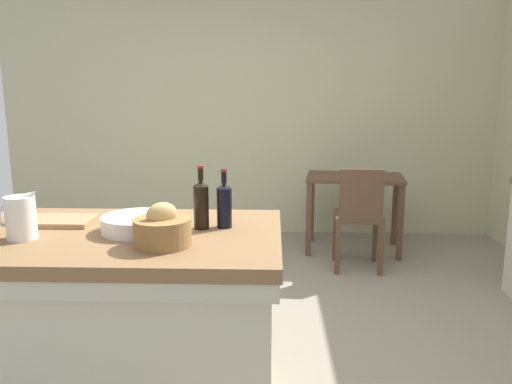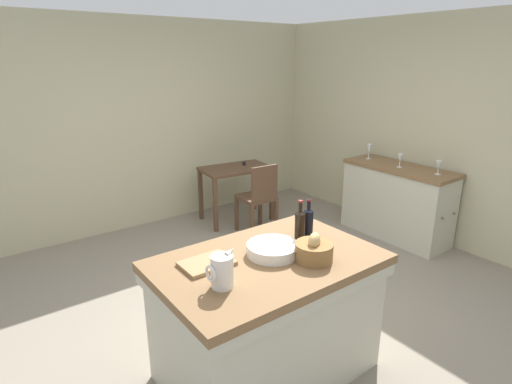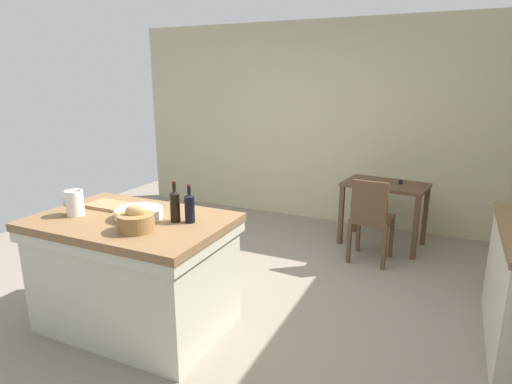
% 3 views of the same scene
% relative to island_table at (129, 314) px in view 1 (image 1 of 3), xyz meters
% --- Properties ---
extents(ground_plane, '(6.76, 6.76, 0.00)m').
position_rel_island_table_xyz_m(ground_plane, '(0.47, 0.60, -0.48)').
color(ground_plane, gray).
extents(wall_back, '(5.32, 0.12, 2.60)m').
position_rel_island_table_xyz_m(wall_back, '(0.47, 3.20, 0.82)').
color(wall_back, '#B7B28E').
rests_on(wall_back, ground).
extents(island_table, '(1.45, 0.95, 0.89)m').
position_rel_island_table_xyz_m(island_table, '(0.00, 0.00, 0.00)').
color(island_table, brown).
rests_on(island_table, ground).
extents(writing_desk, '(0.96, 0.67, 0.79)m').
position_rel_island_table_xyz_m(writing_desk, '(1.47, 2.54, 0.14)').
color(writing_desk, '#513826').
rests_on(writing_desk, ground).
extents(wooden_chair, '(0.42, 0.42, 0.90)m').
position_rel_island_table_xyz_m(wooden_chair, '(1.42, 1.97, 0.01)').
color(wooden_chair, '#513826').
rests_on(wooden_chair, ground).
extents(pitcher, '(0.17, 0.13, 0.23)m').
position_rel_island_table_xyz_m(pitcher, '(-0.42, -0.12, 0.51)').
color(pitcher, silver).
rests_on(pitcher, island_table).
extents(wash_bowl, '(0.34, 0.34, 0.07)m').
position_rel_island_table_xyz_m(wash_bowl, '(0.06, 0.03, 0.44)').
color(wash_bowl, silver).
rests_on(wash_bowl, island_table).
extents(bread_basket, '(0.24, 0.24, 0.19)m').
position_rel_island_table_xyz_m(bread_basket, '(0.22, -0.19, 0.48)').
color(bread_basket, olive).
rests_on(bread_basket, island_table).
extents(cutting_board, '(0.32, 0.23, 0.02)m').
position_rel_island_table_xyz_m(cutting_board, '(-0.36, 0.16, 0.42)').
color(cutting_board, '#99754C').
rests_on(cutting_board, island_table).
extents(wine_bottle_dark, '(0.07, 0.07, 0.28)m').
position_rel_island_table_xyz_m(wine_bottle_dark, '(0.45, 0.11, 0.52)').
color(wine_bottle_dark, black).
rests_on(wine_bottle_dark, island_table).
extents(wine_bottle_amber, '(0.07, 0.07, 0.30)m').
position_rel_island_table_xyz_m(wine_bottle_amber, '(0.35, 0.08, 0.53)').
color(wine_bottle_amber, black).
rests_on(wine_bottle_amber, island_table).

